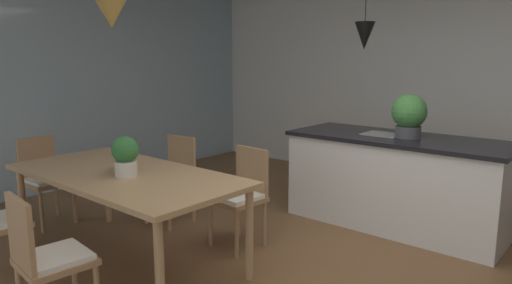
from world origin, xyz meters
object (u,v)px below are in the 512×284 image
at_px(chair_far_left, 173,176).
at_px(vase_on_dining_table, 128,160).
at_px(potted_plant_on_island, 409,114).
at_px(chair_window_end, 45,177).
at_px(chair_far_right, 241,193).
at_px(potted_plant_on_table, 125,155).
at_px(chair_near_right, 47,257).
at_px(dining_table, 125,180).
at_px(kitchen_island, 396,180).

relative_size(chair_far_left, vase_on_dining_table, 5.47).
xyz_separation_m(potted_plant_on_island, vase_on_dining_table, (-1.44, -2.16, -0.29)).
bearing_deg(chair_window_end, potted_plant_on_island, 38.48).
relative_size(chair_far_right, potted_plant_on_table, 2.81).
bearing_deg(potted_plant_on_island, chair_near_right, -106.83).
bearing_deg(dining_table, kitchen_island, 59.62).
height_order(chair_far_left, potted_plant_on_table, potted_plant_on_table).
xyz_separation_m(dining_table, chair_window_end, (-1.41, -0.00, -0.22)).
relative_size(chair_far_left, chair_far_right, 1.00).
bearing_deg(chair_far_right, potted_plant_on_island, 55.78).
height_order(dining_table, chair_far_right, chair_far_right).
bearing_deg(chair_far_right, chair_far_left, 180.00).
bearing_deg(chair_window_end, chair_near_right, -24.77).
bearing_deg(vase_on_dining_table, chair_far_left, 118.23).
bearing_deg(potted_plant_on_island, potted_plant_on_table, -119.30).
height_order(chair_far_left, potted_plant_on_island, potted_plant_on_island).
bearing_deg(chair_window_end, vase_on_dining_table, 2.71).
relative_size(dining_table, chair_far_left, 2.38).
height_order(chair_near_right, chair_window_end, same).
height_order(dining_table, kitchen_island, kitchen_island).
bearing_deg(dining_table, chair_near_right, -61.89).
bearing_deg(chair_near_right, chair_far_left, 118.32).
distance_m(chair_far_right, chair_window_end, 2.07).
distance_m(potted_plant_on_island, potted_plant_on_table, 2.63).
bearing_deg(vase_on_dining_table, dining_table, -57.73).
bearing_deg(potted_plant_on_table, chair_far_right, 68.90).
xyz_separation_m(dining_table, kitchen_island, (1.31, 2.23, -0.23)).
height_order(chair_window_end, kitchen_island, kitchen_island).
height_order(chair_window_end, vase_on_dining_table, vase_on_dining_table).
xyz_separation_m(chair_far_left, potted_plant_on_table, (0.58, -0.92, 0.45)).
height_order(chair_far_right, potted_plant_on_table, potted_plant_on_table).
xyz_separation_m(chair_near_right, potted_plant_on_table, (-0.35, 0.81, 0.45)).
bearing_deg(chair_far_left, kitchen_island, 37.49).
distance_m(chair_far_left, chair_far_right, 0.94).
bearing_deg(chair_far_right, vase_on_dining_table, -122.45).
bearing_deg(potted_plant_on_table, chair_far_left, 122.32).
bearing_deg(chair_near_right, vase_on_dining_table, 118.40).
xyz_separation_m(chair_window_end, kitchen_island, (2.71, 2.23, -0.01)).
height_order(chair_far_left, chair_window_end, same).
distance_m(dining_table, chair_far_left, 1.01).
bearing_deg(potted_plant_on_island, dining_table, -122.10).
bearing_deg(potted_plant_on_table, dining_table, 152.78).
xyz_separation_m(chair_far_right, potted_plant_on_island, (0.93, 1.36, 0.65)).
xyz_separation_m(chair_window_end, vase_on_dining_table, (1.37, 0.06, 0.36)).
bearing_deg(chair_window_end, chair_far_right, 24.78).
height_order(dining_table, vase_on_dining_table, vase_on_dining_table).
bearing_deg(chair_far_right, potted_plant_on_table, -111.10).
xyz_separation_m(chair_near_right, chair_window_end, (-1.87, 0.86, 0.00)).
bearing_deg(dining_table, chair_window_end, -179.91).
relative_size(chair_near_right, chair_far_right, 1.00).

